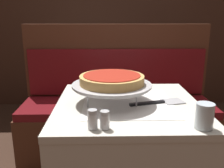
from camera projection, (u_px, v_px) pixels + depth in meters
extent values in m
cube|color=beige|center=(128.00, 106.00, 1.25)|extent=(0.71, 0.71, 0.03)
cube|color=white|center=(128.00, 103.00, 1.25)|extent=(0.44, 0.44, 0.00)
cube|color=beige|center=(128.00, 119.00, 1.27)|extent=(0.71, 0.71, 0.12)
cube|color=#4C331E|center=(75.00, 141.00, 1.65)|extent=(0.05, 0.05, 0.70)
cube|color=#4C331E|center=(171.00, 140.00, 1.67)|extent=(0.05, 0.05, 0.70)
cube|color=beige|center=(87.00, 58.00, 2.72)|extent=(0.72, 0.72, 0.03)
cube|color=white|center=(87.00, 57.00, 2.72)|extent=(0.45, 0.45, 0.00)
cube|color=beige|center=(88.00, 66.00, 2.74)|extent=(0.71, 0.71, 0.15)
cube|color=#4C331E|center=(54.00, 99.00, 2.50)|extent=(0.05, 0.05, 0.69)
cube|color=#4C331E|center=(118.00, 99.00, 2.51)|extent=(0.05, 0.05, 0.69)
cube|color=#4C331E|center=(64.00, 82.00, 3.12)|extent=(0.05, 0.05, 0.69)
cube|color=#4C331E|center=(116.00, 82.00, 3.14)|extent=(0.05, 0.05, 0.69)
cube|color=#4C2819|center=(117.00, 133.00, 2.07)|extent=(1.54, 0.49, 0.42)
cube|color=#600F14|center=(117.00, 106.00, 2.01)|extent=(1.51, 0.48, 0.06)
cube|color=#4C2819|center=(117.00, 60.00, 2.13)|extent=(1.54, 0.06, 0.61)
cube|color=#600F14|center=(117.00, 72.00, 2.11)|extent=(1.48, 0.02, 0.39)
cube|color=#3D2319|center=(115.00, 12.00, 3.09)|extent=(6.00, 0.04, 2.40)
cylinder|color=#ADADB2|center=(111.00, 87.00, 1.37)|extent=(0.01, 0.01, 0.08)
cylinder|color=#ADADB2|center=(88.00, 99.00, 1.18)|extent=(0.01, 0.01, 0.08)
cylinder|color=#ADADB2|center=(137.00, 99.00, 1.18)|extent=(0.01, 0.01, 0.08)
cylinder|color=#ADADB2|center=(112.00, 87.00, 1.23)|extent=(0.27, 0.27, 0.01)
cylinder|color=silver|center=(112.00, 86.00, 1.23)|extent=(0.38, 0.38, 0.01)
cylinder|color=silver|center=(112.00, 85.00, 1.23)|extent=(0.39, 0.39, 0.01)
cylinder|color=tan|center=(112.00, 80.00, 1.22)|extent=(0.32, 0.32, 0.04)
cylinder|color=#B22819|center=(112.00, 75.00, 1.22)|extent=(0.28, 0.28, 0.01)
cube|color=#BCBCC1|center=(173.00, 101.00, 1.26)|extent=(0.12, 0.11, 0.00)
cube|color=black|center=(147.00, 103.00, 1.22)|extent=(0.18, 0.07, 0.01)
cylinder|color=silver|center=(205.00, 116.00, 0.95)|extent=(0.07, 0.07, 0.10)
cylinder|color=silver|center=(93.00, 121.00, 0.95)|extent=(0.04, 0.04, 0.06)
cylinder|color=#B7B7BC|center=(92.00, 112.00, 0.94)|extent=(0.04, 0.04, 0.02)
cylinder|color=silver|center=(105.00, 122.00, 0.96)|extent=(0.04, 0.04, 0.06)
cylinder|color=#B7B7BC|center=(105.00, 113.00, 0.95)|extent=(0.04, 0.04, 0.02)
cube|color=black|center=(85.00, 55.00, 2.73)|extent=(0.14, 0.14, 0.03)
cylinder|color=black|center=(85.00, 47.00, 2.71)|extent=(0.01, 0.01, 0.14)
cylinder|color=#99194C|center=(85.00, 48.00, 2.76)|extent=(0.04, 0.04, 0.11)
cylinder|color=white|center=(85.00, 49.00, 2.67)|extent=(0.04, 0.04, 0.11)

